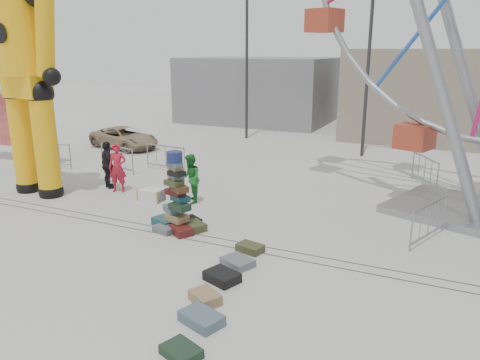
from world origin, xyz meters
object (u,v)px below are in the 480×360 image
at_px(crash_test_dummy, 25,68).
at_px(barricade_dummy_a, 49,156).
at_px(banner_scaffold, 7,109).
at_px(lamp_post_left, 248,58).
at_px(pedestrian_green, 190,179).
at_px(parked_suv, 124,138).
at_px(pedestrian_black, 108,165).
at_px(lamp_post_right, 371,60).
at_px(barricade_dummy_b, 117,158).
at_px(steamer_trunk, 151,195).
at_px(pedestrian_red, 118,168).
at_px(barricade_wheel_back, 425,171).
at_px(barricade_wheel_front, 429,222).
at_px(barricade_dummy_c, 166,158).
at_px(suitcase_tower, 177,207).

relative_size(crash_test_dummy, barricade_dummy_a, 4.15).
bearing_deg(banner_scaffold, lamp_post_left, 52.41).
distance_m(pedestrian_green, parked_suv, 10.02).
relative_size(lamp_post_left, pedestrian_black, 4.56).
xyz_separation_m(lamp_post_left, parked_suv, (-4.71, -5.28, -3.94)).
height_order(lamp_post_right, crash_test_dummy, crash_test_dummy).
xyz_separation_m(barricade_dummy_b, pedestrian_green, (4.97, -2.34, 0.28)).
height_order(steamer_trunk, pedestrian_green, pedestrian_green).
height_order(steamer_trunk, pedestrian_red, pedestrian_red).
bearing_deg(banner_scaffold, pedestrian_green, -10.50).
relative_size(barricade_dummy_b, pedestrian_red, 1.12).
height_order(banner_scaffold, barricade_dummy_a, banner_scaffold).
distance_m(lamp_post_left, barricade_dummy_b, 10.27).
relative_size(lamp_post_right, barricade_wheel_back, 4.00).
bearing_deg(parked_suv, lamp_post_right, -62.27).
bearing_deg(lamp_post_right, banner_scaffold, -150.92).
relative_size(pedestrian_red, parked_suv, 0.45).
distance_m(barricade_dummy_a, barricade_dummy_b, 3.13).
bearing_deg(steamer_trunk, barricade_dummy_b, 144.09).
distance_m(pedestrian_red, pedestrian_green, 3.01).
relative_size(steamer_trunk, barricade_wheel_front, 0.42).
xyz_separation_m(pedestrian_green, pedestrian_black, (-3.63, 0.20, 0.05)).
height_order(crash_test_dummy, barricade_dummy_c, crash_test_dummy).
bearing_deg(barricade_wheel_front, barricade_dummy_b, 99.22).
bearing_deg(pedestrian_green, banner_scaffold, -133.34).
relative_size(barricade_dummy_a, barricade_dummy_b, 1.00).
distance_m(barricade_dummy_a, pedestrian_green, 8.15).
relative_size(barricade_dummy_b, pedestrian_green, 1.21).
distance_m(crash_test_dummy, banner_scaffold, 6.09).
height_order(barricade_wheel_front, barricade_wheel_back, same).
distance_m(banner_scaffold, barricade_wheel_front, 17.99).
bearing_deg(parked_suv, barricade_dummy_c, -111.50).
height_order(barricade_dummy_a, pedestrian_red, pedestrian_red).
height_order(lamp_post_left, pedestrian_black, lamp_post_left).
bearing_deg(pedestrian_black, barricade_dummy_b, -27.87).
bearing_deg(barricade_dummy_a, parked_suv, 72.25).
bearing_deg(steamer_trunk, lamp_post_left, 98.92).
relative_size(banner_scaffold, steamer_trunk, 5.26).
distance_m(lamp_post_right, steamer_trunk, 12.10).
distance_m(lamp_post_left, barricade_wheel_back, 12.32).
height_order(barricade_dummy_b, barricade_wheel_back, same).
height_order(lamp_post_right, parked_suv, lamp_post_right).
bearing_deg(suitcase_tower, pedestrian_black, 176.11).
bearing_deg(lamp_post_left, pedestrian_black, -92.94).
bearing_deg(barricade_wheel_back, barricade_wheel_front, -24.60).
relative_size(suitcase_tower, barricade_dummy_b, 1.13).
bearing_deg(suitcase_tower, barricade_wheel_front, 41.00).
bearing_deg(barricade_dummy_c, barricade_wheel_front, -12.38).
height_order(suitcase_tower, barricade_wheel_front, suitcase_tower).
bearing_deg(pedestrian_green, parked_suv, -163.46).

